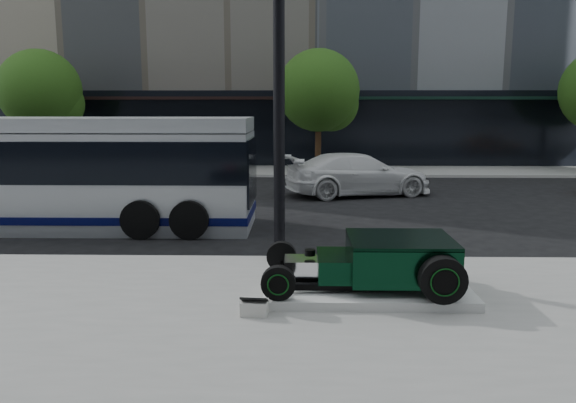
{
  "coord_description": "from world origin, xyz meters",
  "views": [
    {
      "loc": [
        0.13,
        -13.4,
        3.24
      ],
      "look_at": [
        -0.11,
        -1.53,
        1.2
      ],
      "focal_mm": 35.0,
      "sensor_mm": 36.0,
      "label": 1
    }
  ],
  "objects_px": {
    "lamppost": "(279,85)",
    "transit_bus": "(26,172)",
    "white_sedan": "(358,174)",
    "hot_rod": "(387,260)"
  },
  "relations": [
    {
      "from": "lamppost",
      "to": "transit_bus",
      "type": "distance_m",
      "value": 7.98
    },
    {
      "from": "transit_bus",
      "to": "white_sedan",
      "type": "bearing_deg",
      "value": 30.89
    },
    {
      "from": "white_sedan",
      "to": "lamppost",
      "type": "bearing_deg",
      "value": 149.27
    },
    {
      "from": "lamppost",
      "to": "transit_bus",
      "type": "xyz_separation_m",
      "value": [
        -6.86,
        3.46,
        -2.14
      ]
    },
    {
      "from": "hot_rod",
      "to": "white_sedan",
      "type": "xyz_separation_m",
      "value": [
        0.68,
        11.21,
        0.07
      ]
    },
    {
      "from": "hot_rod",
      "to": "lamppost",
      "type": "height_order",
      "value": "lamppost"
    },
    {
      "from": "lamppost",
      "to": "white_sedan",
      "type": "xyz_separation_m",
      "value": [
        2.55,
        9.08,
        -2.86
      ]
    },
    {
      "from": "transit_bus",
      "to": "hot_rod",
      "type": "bearing_deg",
      "value": -32.6
    },
    {
      "from": "lamppost",
      "to": "white_sedan",
      "type": "height_order",
      "value": "lamppost"
    },
    {
      "from": "hot_rod",
      "to": "lamppost",
      "type": "relative_size",
      "value": 0.42
    }
  ]
}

